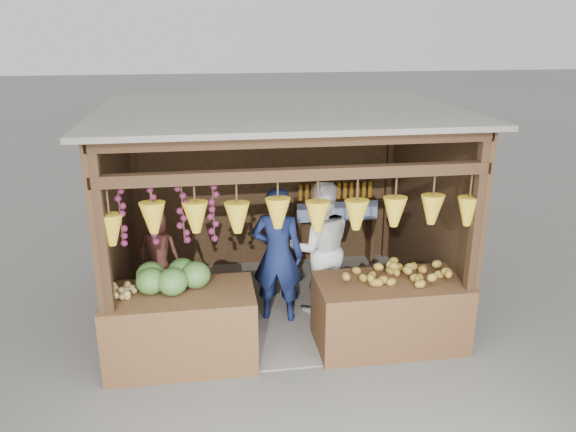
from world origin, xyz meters
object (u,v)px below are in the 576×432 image
at_px(man_standing, 277,255).
at_px(woman_standing, 320,248).
at_px(counter_left, 181,327).
at_px(vendor_seated, 159,252).
at_px(counter_right, 390,313).

height_order(man_standing, woman_standing, man_standing).
height_order(counter_left, man_standing, man_standing).
distance_m(counter_left, woman_standing, 2.06).
xyz_separation_m(counter_left, man_standing, (1.18, 0.79, 0.46)).
distance_m(man_standing, vendor_seated, 1.55).
distance_m(woman_standing, vendor_seated, 2.08).
relative_size(woman_standing, vendor_seated, 1.60).
bearing_deg(counter_right, vendor_seated, 155.37).
relative_size(man_standing, woman_standing, 1.00).
height_order(counter_left, vendor_seated, vendor_seated).
height_order(counter_left, woman_standing, woman_standing).
relative_size(counter_left, counter_right, 0.94).
bearing_deg(vendor_seated, woman_standing, -171.45).
bearing_deg(man_standing, vendor_seated, -0.11).
relative_size(counter_right, woman_standing, 0.98).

